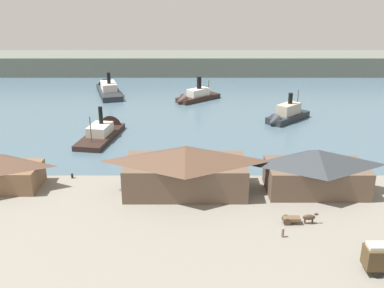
% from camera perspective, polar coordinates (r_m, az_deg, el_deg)
% --- Properties ---
extents(ground_plane, '(320.00, 320.00, 0.00)m').
position_cam_1_polar(ground_plane, '(91.20, 0.76, -3.79)').
color(ground_plane, '#476070').
extents(quay_promenade, '(110.00, 36.00, 1.20)m').
position_cam_1_polar(quay_promenade, '(71.33, 0.96, -10.52)').
color(quay_promenade, gray).
rests_on(quay_promenade, ground).
extents(seawall_edge, '(110.00, 0.80, 1.00)m').
position_cam_1_polar(seawall_edge, '(87.71, 0.79, -4.44)').
color(seawall_edge, '#666159').
rests_on(seawall_edge, ground).
extents(ferry_shed_east_terminal, '(22.11, 11.22, 8.42)m').
position_cam_1_polar(ferry_shed_east_terminal, '(79.20, -0.76, -3.31)').
color(ferry_shed_east_terminal, brown).
rests_on(ferry_shed_east_terminal, quay_promenade).
extents(ferry_shed_central_terminal, '(18.00, 10.04, 8.02)m').
position_cam_1_polar(ferry_shed_central_terminal, '(82.45, 15.88, -3.29)').
color(ferry_shed_central_terminal, brown).
rests_on(ferry_shed_central_terminal, quay_promenade).
extents(horse_cart, '(5.60, 1.39, 1.87)m').
position_cam_1_polar(horse_cart, '(72.22, 13.72, -9.34)').
color(horse_cart, brown).
rests_on(horse_cart, quay_promenade).
extents(pedestrian_near_cart, '(0.39, 0.39, 1.57)m').
position_cam_1_polar(pedestrian_near_cart, '(68.29, 11.76, -11.21)').
color(pedestrian_near_cart, '#6B5B4C').
rests_on(pedestrian_near_cart, quay_promenade).
extents(mooring_post_center_west, '(0.44, 0.44, 0.90)m').
position_cam_1_polar(mooring_post_center_west, '(89.00, -15.18, -4.00)').
color(mooring_post_center_west, black).
rests_on(mooring_post_center_west, quay_promenade).
extents(ferry_near_quay, '(14.91, 14.78, 9.68)m').
position_cam_1_polar(ferry_near_quay, '(127.55, 12.06, 3.61)').
color(ferry_near_quay, '#23282D').
rests_on(ferry_near_quay, ground).
extents(ferry_departing_north, '(16.12, 14.80, 9.54)m').
position_cam_1_polar(ferry_departing_north, '(147.06, 0.36, 6.12)').
color(ferry_departing_north, black).
rests_on(ferry_departing_north, ground).
extents(ferry_approaching_west, '(13.14, 25.03, 10.40)m').
position_cam_1_polar(ferry_approaching_west, '(161.11, -10.74, 7.01)').
color(ferry_approaching_west, '#23282D').
rests_on(ferry_approaching_west, ground).
extents(ferry_mid_harbor, '(9.85, 21.96, 10.48)m').
position_cam_1_polar(ferry_mid_harbor, '(116.00, -11.14, 1.71)').
color(ferry_mid_harbor, black).
rests_on(ferry_mid_harbor, ground).
extents(far_headland, '(180.00, 24.00, 8.00)m').
position_cam_1_polar(far_headland, '(196.17, 0.41, 10.42)').
color(far_headland, '#60665B').
rests_on(far_headland, ground).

